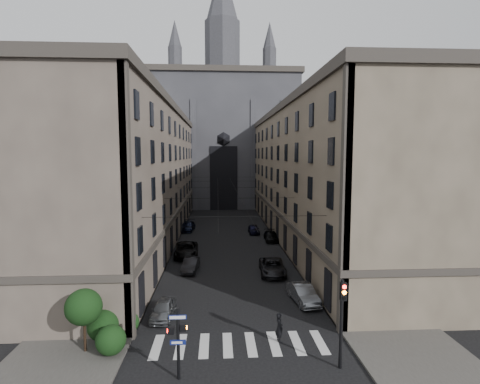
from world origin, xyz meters
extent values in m
cube|color=#383533|center=(-10.50, 36.00, 0.07)|extent=(7.00, 80.00, 0.15)
cube|color=#383533|center=(10.50, 36.00, 0.07)|extent=(7.00, 80.00, 0.15)
cube|color=beige|center=(0.00, 5.00, 0.01)|extent=(11.00, 3.20, 0.01)
cube|color=#4D443B|center=(-13.50, 36.00, 9.00)|extent=(13.00, 60.00, 18.00)
cube|color=#38332D|center=(-13.50, 36.00, 18.40)|extent=(13.60, 60.60, 0.90)
cube|color=#38332D|center=(-13.50, 36.00, 4.20)|extent=(13.40, 60.30, 0.50)
cube|color=brown|center=(13.50, 36.00, 9.00)|extent=(13.00, 60.00, 18.00)
cube|color=#38332D|center=(13.50, 36.00, 18.40)|extent=(13.60, 60.60, 0.90)
cube|color=#38332D|center=(13.50, 36.00, 4.20)|extent=(13.40, 60.30, 0.50)
cube|color=#2D2D33|center=(0.00, 75.00, 15.00)|extent=(34.00, 22.00, 30.00)
cube|color=#38332D|center=(0.00, 75.00, 30.50)|extent=(35.00, 23.00, 1.20)
cylinder|color=#2D2D33|center=(0.00, 75.00, 37.00)|extent=(8.40, 8.40, 14.00)
cone|color=#2D2D33|center=(-11.00, 72.00, 36.50)|extent=(3.20, 3.20, 13.00)
cone|color=#2D2D33|center=(11.00, 72.00, 36.50)|extent=(3.20, 3.20, 13.00)
cube|color=black|center=(0.00, 63.95, 7.00)|extent=(6.00, 0.30, 14.00)
cylinder|color=black|center=(-3.50, 1.50, 2.00)|extent=(0.18, 0.18, 4.00)
cube|color=orange|center=(-3.22, 1.50, 2.90)|extent=(0.34, 0.24, 0.38)
cube|color=#FF0C07|center=(-3.88, 1.60, 2.70)|extent=(0.34, 0.24, 0.38)
cube|color=navy|center=(-3.50, 1.37, 3.55)|extent=(0.95, 0.05, 0.24)
cube|color=navy|center=(-3.50, 1.37, 2.15)|extent=(0.85, 0.05, 0.27)
cylinder|color=black|center=(5.60, 2.00, 2.60)|extent=(0.20, 0.20, 5.20)
cube|color=black|center=(5.60, 1.78, 4.60)|extent=(0.34, 0.30, 1.00)
cylinder|color=#FF0C07|center=(5.60, 1.62, 4.92)|extent=(0.22, 0.05, 0.22)
cylinder|color=orange|center=(5.60, 1.62, 4.60)|extent=(0.22, 0.05, 0.22)
cylinder|color=black|center=(5.60, 1.62, 4.28)|extent=(0.22, 0.05, 0.22)
sphere|color=black|center=(-7.80, 4.00, 1.05)|extent=(1.80, 1.80, 1.80)
sphere|color=black|center=(-8.80, 5.80, 1.15)|extent=(2.00, 2.00, 2.00)
sphere|color=black|center=(-7.40, 6.80, 0.85)|extent=(1.40, 1.40, 1.40)
cylinder|color=black|center=(-9.50, 4.50, 1.35)|extent=(0.16, 0.16, 2.40)
sphere|color=black|center=(-9.50, 4.50, 2.95)|extent=(2.20, 2.20, 2.20)
cylinder|color=black|center=(0.00, 10.00, 7.50)|extent=(14.00, 0.03, 0.03)
cylinder|color=black|center=(0.00, 22.00, 7.50)|extent=(14.00, 0.03, 0.03)
cylinder|color=black|center=(0.00, 35.00, 7.50)|extent=(14.00, 0.03, 0.03)
cylinder|color=black|center=(0.00, 48.00, 7.50)|extent=(14.00, 0.03, 0.03)
cylinder|color=black|center=(0.00, 60.00, 7.50)|extent=(14.00, 0.03, 0.03)
cylinder|color=black|center=(-1.30, 36.00, 7.10)|extent=(0.03, 60.00, 0.03)
cylinder|color=black|center=(1.30, 36.00, 7.10)|extent=(0.03, 60.00, 0.03)
imported|color=slate|center=(-5.43, 9.32, 0.66)|extent=(1.83, 3.96, 1.32)
imported|color=black|center=(-4.20, 20.50, 0.69)|extent=(1.80, 4.27, 1.37)
imported|color=black|center=(-5.12, 26.27, 0.82)|extent=(2.98, 6.03, 1.65)
imported|color=black|center=(-6.19, 41.54, 0.73)|extent=(2.50, 5.18, 1.45)
imported|color=slate|center=(5.66, 11.58, 0.73)|extent=(2.16, 4.63, 1.47)
imported|color=black|center=(4.20, 19.01, 0.75)|extent=(2.73, 5.51, 1.50)
imported|color=black|center=(6.20, 33.69, 0.67)|extent=(1.92, 4.61, 1.33)
imported|color=black|center=(4.20, 38.85, 0.67)|extent=(1.64, 3.95, 1.34)
imported|color=black|center=(2.63, 5.23, 0.97)|extent=(0.64, 0.81, 1.94)
camera|label=1|loc=(-1.33, -17.90, 12.16)|focal=28.00mm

